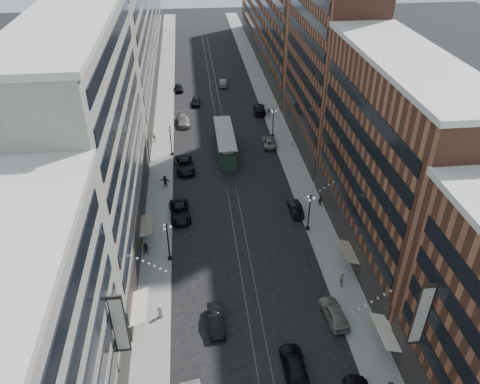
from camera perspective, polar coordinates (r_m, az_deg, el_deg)
name	(u,v)px	position (r m, az deg, el deg)	size (l,w,h in m)	color
ground	(223,140)	(86.21, -2.10, 6.40)	(220.00, 220.00, 0.00)	black
sidewalk_west	(164,119)	(95.19, -9.28, 8.74)	(4.00, 180.00, 0.15)	gray
sidewalk_east	(273,114)	(96.44, 4.03, 9.44)	(4.00, 180.00, 0.15)	gray
rail_west	(215,117)	(95.17, -3.02, 9.10)	(0.12, 180.00, 0.02)	#2D2D33
rail_east	(222,117)	(95.25, -2.16, 9.14)	(0.12, 180.00, 0.02)	#2D2D33
building_west_mid	(93,144)	(56.82, -17.52, 5.56)	(8.00, 36.00, 28.00)	gray
building_west_far	(135,21)	(116.22, -12.69, 19.67)	(8.00, 90.00, 26.00)	gray
building_east_mid	(390,165)	(56.84, 17.77, 3.21)	(8.00, 30.00, 24.00)	brown
building_east_tower	(332,24)	(78.16, 11.11, 19.43)	(8.00, 26.00, 42.00)	brown
building_east_far	(275,13)	(126.64, 4.24, 20.95)	(8.00, 72.00, 24.00)	brown
lamppost_sw_far	(168,240)	(57.47, -8.77, -5.85)	(1.03, 1.14, 5.52)	black
lamppost_sw_mid	(171,139)	(80.27, -8.45, 6.37)	(1.03, 1.14, 5.52)	black
lamppost_se_far	(309,211)	(62.26, 8.43, -2.34)	(1.03, 1.14, 5.52)	black
lamppost_se_mid	(273,122)	(85.94, 4.05, 8.54)	(1.03, 1.14, 5.52)	black
streetcar	(225,143)	(81.17, -1.85, 5.98)	(3.02, 13.64, 3.77)	#273E2E
car_2	(180,212)	(65.94, -7.34, -2.40)	(2.73, 5.92, 1.64)	black
car_4	(334,313)	(52.47, 11.40, -14.24)	(2.04, 5.07, 1.73)	slate
car_5	(216,320)	(50.98, -2.94, -15.37)	(1.64, 4.71, 1.55)	black
car_6	(294,364)	(47.86, 6.59, -20.12)	(2.14, 5.26, 1.53)	black
pedestrian_1	(160,311)	(52.22, -9.71, -14.14)	(0.79, 0.43, 1.61)	#AEA890
pedestrian_2	(146,249)	(59.92, -11.40, -6.82)	(0.87, 0.47, 1.78)	black
pedestrian_4	(342,280)	(55.92, 12.30, -10.42)	(1.07, 0.49, 1.83)	gray
car_7	(185,165)	(76.80, -6.76, 3.29)	(2.87, 6.22, 1.73)	black
car_8	(183,120)	(92.47, -6.92, 8.71)	(2.38, 5.85, 1.70)	slate
car_9	(179,88)	(108.97, -7.47, 12.49)	(1.69, 4.19, 1.43)	black
car_10	(295,208)	(66.73, 6.75, -1.94)	(1.58, 4.54, 1.49)	black
car_11	(269,142)	(83.98, 3.60, 6.11)	(2.30, 4.99, 1.39)	gray
car_12	(259,109)	(96.89, 2.38, 10.11)	(2.36, 5.80, 1.68)	black
car_13	(196,101)	(101.07, -5.39, 10.94)	(1.75, 4.36, 1.49)	black
car_14	(223,83)	(111.00, -2.11, 13.15)	(1.58, 4.52, 1.49)	#68655D
pedestrian_5	(165,181)	(72.65, -9.13, 1.35)	(1.68, 0.48, 1.81)	black
pedestrian_6	(154,138)	(86.05, -10.39, 6.50)	(0.93, 0.42, 1.59)	beige
pedestrian_7	(320,201)	(68.40, 9.73, -1.07)	(0.75, 0.41, 1.55)	black
pedestrian_8	(292,142)	(83.67, 6.40, 6.06)	(0.59, 0.39, 1.62)	#BEB19D
pedestrian_9	(269,112)	(95.13, 3.52, 9.67)	(1.00, 0.41, 1.55)	black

